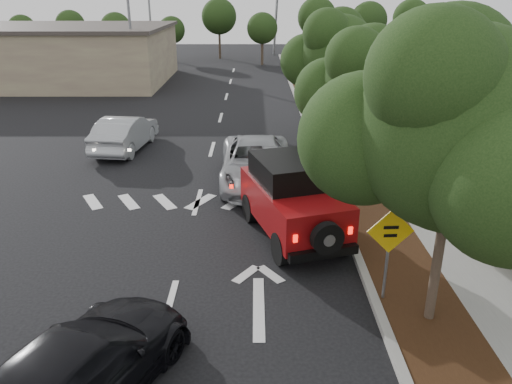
{
  "coord_description": "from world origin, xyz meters",
  "views": [
    {
      "loc": [
        1.92,
        -9.3,
        6.51
      ],
      "look_at": [
        1.94,
        3.0,
        1.56
      ],
      "focal_mm": 35.0,
      "sensor_mm": 36.0,
      "label": 1
    }
  ],
  "objects_px": {
    "silver_suv_ahead": "(257,163)",
    "speed_hump_sign": "(389,242)",
    "red_jeep": "(291,197)",
    "black_suv_oncoming": "(78,371)"
  },
  "relations": [
    {
      "from": "silver_suv_ahead",
      "to": "speed_hump_sign",
      "type": "distance_m",
      "value": 8.16
    },
    {
      "from": "silver_suv_ahead",
      "to": "speed_hump_sign",
      "type": "relative_size",
      "value": 2.53
    },
    {
      "from": "red_jeep",
      "to": "silver_suv_ahead",
      "type": "height_order",
      "value": "red_jeep"
    },
    {
      "from": "red_jeep",
      "to": "black_suv_oncoming",
      "type": "height_order",
      "value": "red_jeep"
    },
    {
      "from": "red_jeep",
      "to": "black_suv_oncoming",
      "type": "distance_m",
      "value": 7.58
    },
    {
      "from": "silver_suv_ahead",
      "to": "black_suv_oncoming",
      "type": "height_order",
      "value": "silver_suv_ahead"
    },
    {
      "from": "red_jeep",
      "to": "silver_suv_ahead",
      "type": "bearing_deg",
      "value": 85.43
    },
    {
      "from": "speed_hump_sign",
      "to": "silver_suv_ahead",
      "type": "bearing_deg",
      "value": 107.16
    },
    {
      "from": "red_jeep",
      "to": "silver_suv_ahead",
      "type": "distance_m",
      "value": 4.27
    },
    {
      "from": "silver_suv_ahead",
      "to": "speed_hump_sign",
      "type": "height_order",
      "value": "speed_hump_sign"
    }
  ]
}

